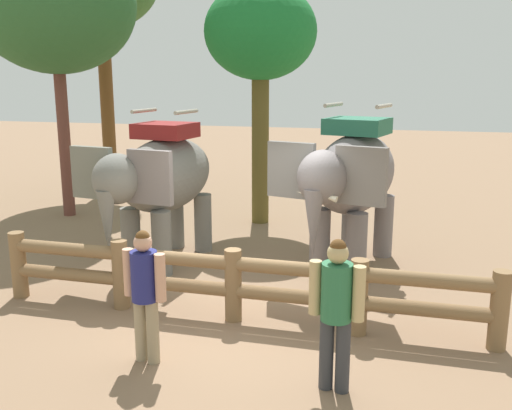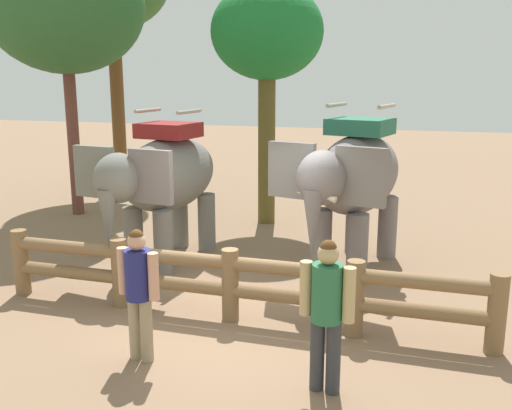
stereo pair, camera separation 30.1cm
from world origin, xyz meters
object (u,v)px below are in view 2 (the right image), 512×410
Objects in this scene: tree_far_left at (64,6)px; tourist_woman_in_black at (327,306)px; elephant_center at (354,179)px; tourist_man_in_blue at (139,286)px; log_fence at (230,280)px; tree_far_right at (267,36)px; elephant_near_left at (164,179)px.

tourist_woman_in_black is at bearing -41.65° from tree_far_left.
tree_far_left is (-7.36, 6.55, 3.99)m from tourist_woman_in_black.
elephant_center is 4.24m from tourist_woman_in_black.
tourist_woman_in_black is at bearing -2.37° from tourist_man_in_blue.
tourist_man_in_blue is (-0.68, -1.41, 0.35)m from log_fence.
tourist_man_in_blue is 0.25× the size of tree_far_left.
tourist_woman_in_black is 8.18m from tree_far_right.
tourist_woman_in_black is at bearing -69.85° from tree_far_right.
log_fence is at bearing -41.22° from tree_far_left.
tourist_man_in_blue is 0.31× the size of tree_far_right.
tourist_man_in_blue reaches higher than log_fence.
elephant_center is at bearing 9.37° from elephant_near_left.
tourist_man_in_blue is at bearing 177.63° from tourist_woman_in_black.
tree_far_left reaches higher than tree_far_right.
tourist_man_in_blue is (-2.29, 0.09, -0.05)m from tourist_woman_in_black.
tree_far_right is at bearing 99.98° from log_fence.
log_fence is 2.07× the size of elephant_center.
log_fence is at bearing -80.02° from tree_far_right.
log_fence is at bearing -47.04° from elephant_near_left.
tree_far_right is (-2.58, 7.04, 3.25)m from tourist_woman_in_black.
tree_far_right reaches higher than tourist_woman_in_black.
tree_far_right reaches higher than tourist_man_in_blue.
tree_far_left is (-3.78, 2.92, 3.41)m from elephant_near_left.
elephant_center is 0.65× the size of tree_far_right.
tourist_man_in_blue is (1.30, -3.54, -0.63)m from elephant_near_left.
elephant_center reaches higher than tourist_woman_in_black.
elephant_near_left is at bearing 134.65° from tourist_woman_in_black.
tree_far_right is at bearing 129.36° from elephant_center.
elephant_near_left is at bearing -170.63° from elephant_center.
tree_far_right is (1.00, 3.41, 2.67)m from elephant_near_left.
tree_far_left is at bearing 138.35° from tourist_woman_in_black.
tourist_man_in_blue is at bearing -69.80° from elephant_near_left.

